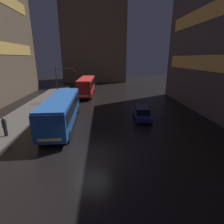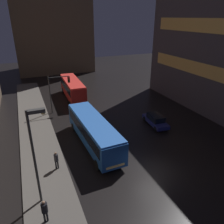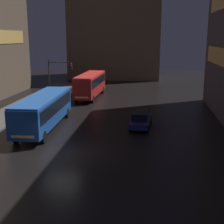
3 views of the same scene
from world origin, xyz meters
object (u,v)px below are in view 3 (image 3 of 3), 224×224
at_px(bus_far, 90,83).
at_px(traffic_light_main, 58,74).
at_px(car_taxi, 141,119).
at_px(bus_near, 44,108).

height_order(bus_far, traffic_light_main, traffic_light_main).
bearing_deg(bus_far, car_taxi, 119.91).
bearing_deg(traffic_light_main, bus_far, 56.26).
relative_size(bus_far, car_taxi, 2.23).
distance_m(bus_far, traffic_light_main, 6.00).
bearing_deg(car_taxi, bus_far, -57.03).
bearing_deg(traffic_light_main, car_taxi, -40.61).
xyz_separation_m(bus_near, traffic_light_main, (-1.86, 10.70, 1.88)).
height_order(bus_far, car_taxi, bus_far).
relative_size(bus_near, traffic_light_main, 2.00).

